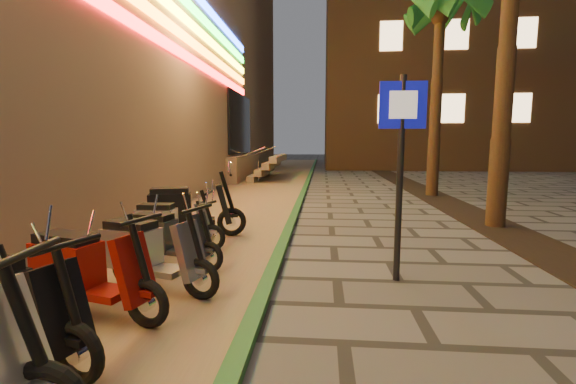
# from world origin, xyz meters

# --- Properties ---
(parking_strip) EXTENTS (3.40, 60.00, 0.01)m
(parking_strip) POSITION_xyz_m (-2.60, 10.00, 0.01)
(parking_strip) COLOR #8C7251
(parking_strip) RESTS_ON ground
(green_curb) EXTENTS (0.18, 60.00, 0.10)m
(green_curb) POSITION_xyz_m (-0.90, 10.00, 0.05)
(green_curb) COLOR #235E28
(green_curb) RESTS_ON ground
(planting_strip) EXTENTS (1.20, 40.00, 0.02)m
(planting_strip) POSITION_xyz_m (3.60, 5.00, 0.01)
(planting_strip) COLOR black
(planting_strip) RESTS_ON ground
(apartment_block) EXTENTS (18.00, 16.06, 25.00)m
(apartment_block) POSITION_xyz_m (9.00, 32.00, 12.50)
(apartment_block) COLOR brown
(apartment_block) RESTS_ON ground
(palm_d) EXTENTS (2.97, 3.02, 7.16)m
(palm_d) POSITION_xyz_m (3.60, 12.00, 5.94)
(palm_d) COLOR #472D19
(palm_d) RESTS_ON ground
(pedestrian_sign) EXTENTS (0.59, 0.10, 2.69)m
(pedestrian_sign) POSITION_xyz_m (0.79, 3.38, 1.74)
(pedestrian_sign) COLOR black
(pedestrian_sign) RESTS_ON ground
(scooter_6) EXTENTS (1.63, 0.82, 1.15)m
(scooter_6) POSITION_xyz_m (-2.79, 1.07, 0.50)
(scooter_6) COLOR black
(scooter_6) RESTS_ON ground
(scooter_7) EXTENTS (1.63, 0.80, 1.15)m
(scooter_7) POSITION_xyz_m (-2.68, 1.98, 0.50)
(scooter_7) COLOR black
(scooter_7) RESTS_ON ground
(scooter_8) EXTENTS (1.60, 0.83, 1.14)m
(scooter_8) POSITION_xyz_m (-2.35, 2.73, 0.49)
(scooter_8) COLOR black
(scooter_8) RESTS_ON ground
(scooter_9) EXTENTS (1.46, 0.70, 1.03)m
(scooter_9) POSITION_xyz_m (-2.49, 3.64, 0.45)
(scooter_9) COLOR black
(scooter_9) RESTS_ON ground
(scooter_10) EXTENTS (1.50, 0.52, 1.05)m
(scooter_10) POSITION_xyz_m (-2.79, 4.50, 0.46)
(scooter_10) COLOR black
(scooter_10) RESTS_ON ground
(scooter_11) EXTENTS (1.82, 0.96, 1.29)m
(scooter_11) POSITION_xyz_m (-2.82, 5.35, 0.56)
(scooter_11) COLOR black
(scooter_11) RESTS_ON ground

